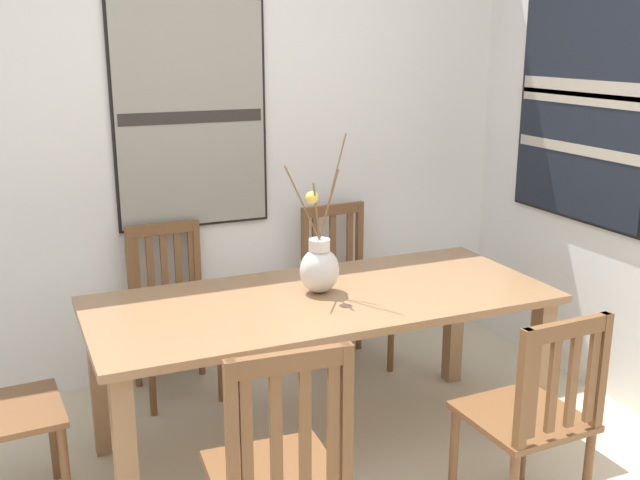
% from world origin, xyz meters
% --- Properties ---
extents(wall_back, '(6.40, 0.12, 2.70)m').
position_xyz_m(wall_back, '(0.00, 1.86, 1.35)').
color(wall_back, silver).
rests_on(wall_back, ground_plane).
extents(dining_table, '(2.05, 0.87, 0.74)m').
position_xyz_m(dining_table, '(0.20, 0.74, 0.64)').
color(dining_table, '#8E6642').
rests_on(dining_table, ground_plane).
extents(centerpiece_vase, '(0.26, 0.18, 0.72)m').
position_xyz_m(centerpiece_vase, '(0.21, 0.79, 0.87)').
color(centerpiece_vase, silver).
rests_on(centerpiece_vase, dining_table).
extents(chair_1, '(0.45, 0.45, 0.96)m').
position_xyz_m(chair_1, '(-0.32, -0.11, 0.49)').
color(chair_1, brown).
rests_on(chair_1, ground_plane).
extents(chair_2, '(0.43, 0.43, 0.90)m').
position_xyz_m(chair_2, '(-0.29, 1.60, 0.48)').
color(chair_2, brown).
rests_on(chair_2, ground_plane).
extents(chair_3, '(0.43, 0.43, 0.90)m').
position_xyz_m(chair_3, '(0.70, -0.12, 0.47)').
color(chair_3, brown).
rests_on(chair_3, ground_plane).
extents(chair_4, '(0.45, 0.45, 0.92)m').
position_xyz_m(chair_4, '(0.69, 1.55, 0.48)').
color(chair_4, brown).
rests_on(chair_4, ground_plane).
extents(painting_on_back_wall, '(0.83, 0.05, 1.20)m').
position_xyz_m(painting_on_back_wall, '(-0.10, 1.79, 1.46)').
color(painting_on_back_wall, black).
extents(painting_on_side_wall, '(0.05, 0.97, 1.24)m').
position_xyz_m(painting_on_side_wall, '(1.79, 0.96, 1.52)').
color(painting_on_side_wall, black).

